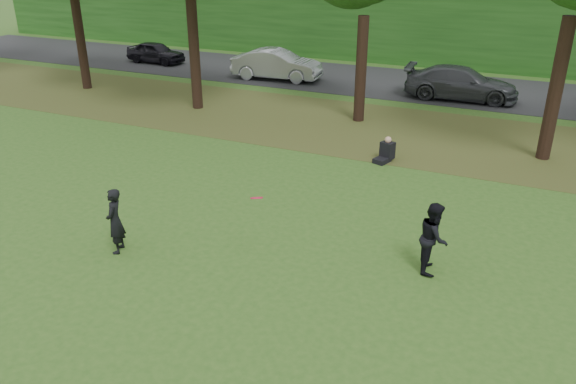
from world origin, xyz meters
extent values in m
plane|color=#2A5019|center=(0.00, 0.00, 0.00)|extent=(120.00, 120.00, 0.00)
cube|color=#4D391B|center=(0.00, 13.00, 0.01)|extent=(60.00, 7.00, 0.01)
cube|color=black|center=(0.00, 21.00, 0.01)|extent=(70.00, 7.00, 0.02)
cube|color=#1B4614|center=(0.00, 27.00, 2.50)|extent=(70.00, 3.00, 5.00)
imported|color=black|center=(-4.87, 1.45, 0.79)|extent=(0.57, 0.68, 1.58)
imported|color=black|center=(1.98, 3.67, 0.81)|extent=(0.75, 0.89, 1.62)
imported|color=black|center=(-17.69, 20.18, 0.64)|extent=(3.68, 1.62, 1.23)
imported|color=#95969C|center=(-9.23, 19.23, 0.79)|extent=(4.83, 2.09, 1.55)
imported|color=#37393E|center=(0.20, 19.06, 0.75)|extent=(5.16, 2.34, 1.47)
cylinder|color=#E71344|center=(-1.51, 2.10, 1.75)|extent=(0.32, 0.30, 0.16)
cube|color=black|center=(-0.82, 9.66, 0.08)|extent=(0.56, 0.66, 0.16)
cube|color=black|center=(-0.73, 9.92, 0.36)|extent=(0.51, 0.46, 0.56)
sphere|color=tan|center=(-0.73, 9.92, 0.72)|extent=(0.22, 0.22, 0.22)
cylinder|color=black|center=(-17.00, 13.60, 2.14)|extent=(0.44, 0.44, 4.28)
cylinder|color=black|center=(-10.00, 12.80, 2.54)|extent=(0.44, 0.44, 5.08)
cylinder|color=black|center=(-3.00, 13.90, 2.06)|extent=(0.44, 0.44, 4.12)
cylinder|color=black|center=(4.00, 12.30, 2.31)|extent=(0.44, 0.44, 4.62)
camera|label=1|loc=(3.54, -7.38, 6.68)|focal=35.00mm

